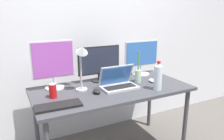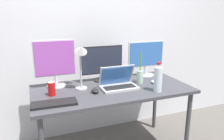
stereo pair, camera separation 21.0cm
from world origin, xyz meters
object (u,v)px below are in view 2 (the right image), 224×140
Objects in this scene: monitor_left at (55,62)px; laptop_silver at (118,83)px; water_bottle at (158,78)px; monitor_center at (101,62)px; work_desk at (112,94)px; desk_lamp at (81,59)px; keyboard_main at (54,103)px; soda_can_near_keyboard at (52,89)px; bamboo_vase at (140,76)px; monitor_right at (146,57)px; mouse_by_laptop at (95,91)px; mouse_by_keyboard at (154,82)px.

monitor_left is 0.65m from laptop_silver.
water_bottle is (0.87, -0.48, -0.12)m from monitor_left.
monitor_left is 1.00× the size of monitor_center.
work_desk is 3.27× the size of monitor_center.
monitor_left is at bearing 155.43° from laptop_silver.
monitor_left is 1.00m from water_bottle.
water_bottle is at bearing -22.44° from desk_lamp.
keyboard_main is (-0.58, -0.21, 0.08)m from work_desk.
bamboo_vase is at bearing 2.35° from soda_can_near_keyboard.
monitor_left is at bearing 136.14° from desk_lamp.
soda_can_near_keyboard reaches higher than work_desk.
soda_can_near_keyboard is (-0.55, -0.25, -0.14)m from monitor_center.
soda_can_near_keyboard is (-1.09, -0.26, -0.16)m from monitor_right.
water_bottle reaches higher than work_desk.
monitor_right is at bearing 49.69° from bamboo_vase.
soda_can_near_keyboard is at bearing -175.38° from desk_lamp.
monitor_right is 0.85m from desk_lamp.
work_desk is at bearing 22.00° from mouse_by_laptop.
bamboo_vase reaches higher than soda_can_near_keyboard.
mouse_by_laptop is 0.32m from desk_lamp.
desk_lamp is (-0.09, 0.10, 0.29)m from mouse_by_laptop.
mouse_by_laptop reaches higher than mouse_by_keyboard.
mouse_by_keyboard is 0.26m from water_bottle.
work_desk is at bearing -84.81° from monitor_center.
mouse_by_keyboard is (1.04, 0.18, 0.01)m from keyboard_main.
desk_lamp is at bearing 157.56° from water_bottle.
monitor_right reaches higher than monitor_center.
monitor_right reaches higher than keyboard_main.
work_desk is 4.20× the size of keyboard_main.
monitor_right is at bearing 13.45° from soda_can_near_keyboard.
water_bottle is (0.94, -0.03, 0.12)m from keyboard_main.
keyboard_main is 3.72× the size of mouse_by_laptop.
mouse_by_keyboard is (0.96, -0.27, -0.24)m from monitor_left.
monitor_left is at bearing -177.34° from monitor_center.
laptop_silver is at bearing -22.68° from work_desk.
monitor_center reaches higher than work_desk.
keyboard_main is 0.22m from soda_can_near_keyboard.
mouse_by_laptop is at bearing -165.74° from mouse_by_keyboard.
monitor_center is 1.41× the size of bamboo_vase.
work_desk is at bearing -152.96° from monitor_right.
bamboo_vase reaches higher than mouse_by_laptop.
monitor_left is 1.02× the size of desk_lamp.
mouse_by_keyboard is 0.21× the size of desk_lamp.
mouse_by_keyboard is 0.81m from desk_lamp.
laptop_silver reaches higher than work_desk.
soda_can_near_keyboard is at bearing 91.16° from keyboard_main.
bamboo_vase reaches higher than mouse_by_keyboard.
monitor_right reaches higher than mouse_by_keyboard.
laptop_silver is at bearing 144.46° from water_bottle.
bamboo_vase is (-0.19, -0.22, -0.14)m from monitor_right.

